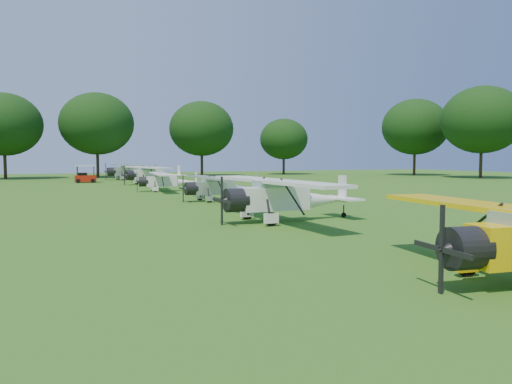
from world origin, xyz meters
TOP-DOWN VIEW (x-y plane):
  - ground at (0.00, 0.00)m, footprint 160.00×160.00m
  - tree_belt at (3.57, 0.16)m, footprint 137.36×130.27m
  - aircraft_3 at (0.15, -1.09)m, footprint 7.11×11.30m
  - aircraft_4 at (1.14, 10.86)m, footprint 5.90×9.36m
  - aircraft_5 at (0.08, 22.38)m, footprint 5.76×9.15m
  - aircraft_6 at (1.35, 34.45)m, footprint 7.10×11.24m
  - aircraft_7 at (1.14, 47.14)m, footprint 7.33×11.67m
  - golf_cart at (-5.31, 41.43)m, footprint 2.63×1.81m

SIDE VIEW (x-z plane):
  - ground at x=0.00m, z-range 0.00..0.00m
  - golf_cart at x=-5.31m, z-range -0.35..1.75m
  - aircraft_5 at x=0.08m, z-range 0.15..1.95m
  - aircraft_4 at x=1.14m, z-range 0.16..2.01m
  - aircraft_6 at x=1.35m, z-range 0.19..2.39m
  - aircraft_3 at x=0.15m, z-range 0.19..2.42m
  - aircraft_7 at x=1.14m, z-range 0.19..2.49m
  - tree_belt at x=3.57m, z-range 0.77..15.29m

